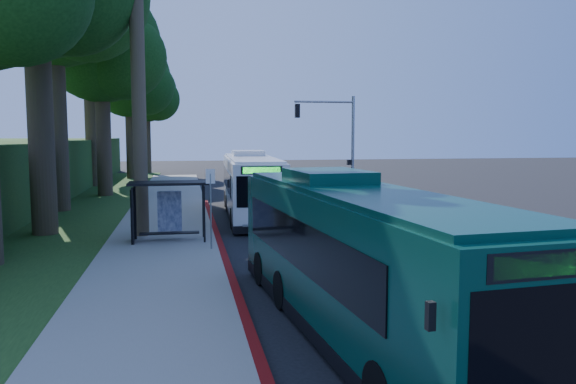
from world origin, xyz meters
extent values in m
plane|color=black|center=(0.00, 0.00, 0.00)|extent=(140.00, 140.00, 0.00)
cube|color=gray|center=(-7.30, 0.00, 0.06)|extent=(4.50, 70.00, 0.12)
cube|color=maroon|center=(-5.00, -4.00, 0.07)|extent=(0.25, 30.00, 0.13)
cube|color=#234719|center=(-13.00, 5.00, 0.03)|extent=(8.00, 70.00, 0.06)
cube|color=black|center=(-7.00, -3.00, 2.50)|extent=(3.20, 1.50, 0.10)
cube|color=black|center=(-8.45, -3.00, 1.20)|extent=(0.06, 1.30, 2.20)
cube|color=navy|center=(-7.00, -2.30, 1.25)|extent=(1.00, 0.12, 1.70)
cube|color=black|center=(-7.00, -3.10, 0.45)|extent=(2.40, 0.40, 0.06)
cube|color=black|center=(-8.40, -2.40, 1.20)|extent=(0.08, 0.08, 2.40)
cube|color=black|center=(-5.60, -2.40, 1.20)|extent=(0.08, 0.08, 2.40)
cube|color=black|center=(-8.40, -3.60, 1.20)|extent=(0.08, 0.08, 2.40)
cube|color=black|center=(-5.60, -3.60, 1.20)|extent=(0.08, 0.08, 2.40)
cylinder|color=gray|center=(-5.40, -5.00, 1.50)|extent=(0.06, 0.06, 3.00)
cube|color=white|center=(-5.40, -5.00, 2.90)|extent=(0.35, 0.04, 0.55)
cylinder|color=gray|center=(4.80, 10.00, 3.50)|extent=(0.20, 0.20, 7.00)
cylinder|color=gray|center=(2.80, 10.00, 6.60)|extent=(4.00, 0.14, 0.14)
cube|color=black|center=(1.00, 10.00, 6.00)|extent=(0.30, 0.30, 0.90)
cube|color=black|center=(4.55, 10.00, 2.60)|extent=(0.25, 0.25, 0.35)
cylinder|color=#4C3F2D|center=(-8.20, -1.50, 6.50)|extent=(0.60, 0.60, 13.00)
cylinder|color=#382B1E|center=(-12.50, 0.00, 5.25)|extent=(1.10, 1.10, 10.50)
cylinder|color=#382B1E|center=(-13.50, 8.00, 5.95)|extent=(1.18, 1.18, 11.90)
sphere|color=#0F340E|center=(-15.25, 9.75, 12.24)|extent=(6.50, 6.50, 6.50)
cylinder|color=#382B1E|center=(-12.00, 16.00, 4.90)|extent=(1.06, 1.06, 9.80)
sphere|color=#0F340E|center=(-12.00, 16.00, 10.92)|extent=(8.40, 8.40, 8.40)
sphere|color=#0F340E|center=(-10.32, 14.74, 9.80)|extent=(5.88, 5.88, 5.88)
sphere|color=#0F340E|center=(-13.47, 17.47, 10.08)|extent=(5.46, 5.46, 5.46)
cylinder|color=#382B1E|center=(-14.00, 24.00, 5.60)|extent=(1.14, 1.14, 11.20)
sphere|color=#0F340E|center=(-14.00, 24.00, 12.48)|extent=(9.60, 9.60, 9.60)
sphere|color=#0F340E|center=(-12.08, 22.56, 11.20)|extent=(6.72, 6.72, 6.72)
sphere|color=#0F340E|center=(-15.68, 25.68, 11.52)|extent=(6.24, 6.24, 6.24)
cylinder|color=#382B1E|center=(-11.50, 32.00, 4.55)|extent=(1.02, 1.02, 9.10)
sphere|color=#0F340E|center=(-11.50, 32.00, 10.14)|extent=(8.00, 8.00, 8.00)
sphere|color=#0F340E|center=(-9.90, 30.80, 9.10)|extent=(5.60, 5.60, 5.60)
sphere|color=#0F340E|center=(-12.90, 33.40, 9.36)|extent=(5.20, 5.20, 5.20)
cylinder|color=#382B1E|center=(-10.50, 40.00, 4.20)|extent=(0.98, 0.98, 8.40)
sphere|color=#0F340E|center=(-10.50, 40.00, 9.36)|extent=(7.00, 7.00, 7.00)
sphere|color=#0F340E|center=(-9.10, 38.95, 8.40)|extent=(4.90, 4.90, 4.90)
sphere|color=#0F340E|center=(-11.72, 41.23, 8.64)|extent=(4.55, 4.55, 4.55)
cube|color=white|center=(-2.82, 3.87, 1.75)|extent=(2.96, 11.93, 2.81)
cube|color=black|center=(-2.82, 3.87, 0.30)|extent=(2.99, 11.99, 0.35)
cube|color=black|center=(-2.80, 4.36, 2.02)|extent=(2.92, 9.33, 1.09)
cube|color=black|center=(-3.04, -2.00, 1.97)|extent=(2.22, 0.20, 1.38)
cube|color=black|center=(-2.59, 9.74, 2.07)|extent=(2.02, 0.19, 0.99)
cube|color=#19E533|center=(-3.04, -2.01, 2.91)|extent=(1.64, 0.16, 0.28)
cube|color=white|center=(-2.82, 3.87, 3.21)|extent=(2.74, 11.33, 0.12)
cube|color=white|center=(-2.74, 5.84, 3.38)|extent=(1.85, 2.53, 0.35)
cylinder|color=black|center=(-4.10, 0.13, 0.49)|extent=(0.33, 1.00, 0.99)
cylinder|color=black|center=(-1.82, 0.04, 0.49)|extent=(0.33, 1.00, 0.99)
cylinder|color=black|center=(-3.78, 8.41, 0.49)|extent=(0.33, 1.00, 0.99)
cylinder|color=black|center=(-1.51, 8.32, 0.49)|extent=(0.33, 1.00, 0.99)
cube|color=#0A382D|center=(-2.60, -14.44, 1.77)|extent=(3.58, 12.11, 2.83)
cube|color=black|center=(-2.60, -14.44, 0.30)|extent=(3.61, 12.17, 0.35)
cube|color=black|center=(-2.64, -13.95, 2.04)|extent=(3.41, 9.50, 1.09)
cube|color=black|center=(-2.08, -20.34, 1.99)|extent=(2.23, 0.32, 1.39)
cube|color=black|center=(-3.12, -8.55, 2.09)|extent=(2.03, 0.30, 0.99)
cube|color=#19E533|center=(-2.08, -20.35, 2.93)|extent=(1.65, 0.24, 0.28)
cube|color=#0A382D|center=(-2.60, -14.44, 3.23)|extent=(3.32, 11.50, 0.12)
cube|color=#0A382D|center=(-2.78, -12.46, 3.40)|extent=(1.99, 2.63, 0.35)
cylinder|color=black|center=(-1.12, -18.15, 0.50)|extent=(0.38, 1.02, 0.99)
cylinder|color=black|center=(-4.14, -10.03, 0.50)|extent=(0.38, 1.02, 0.99)
cylinder|color=black|center=(-1.86, -9.82, 0.50)|extent=(0.38, 1.02, 0.99)
imported|color=silver|center=(1.54, 10.11, 0.67)|extent=(3.68, 5.29, 1.34)
camera|label=1|loc=(-6.39, -26.25, 4.48)|focal=35.00mm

